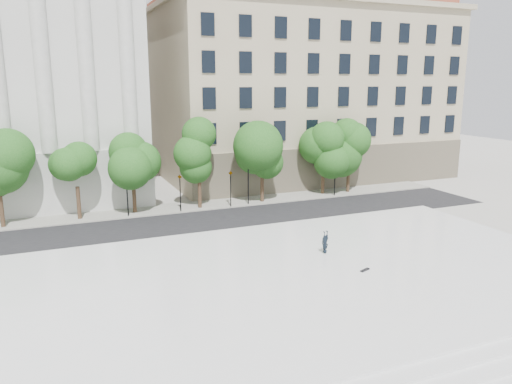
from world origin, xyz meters
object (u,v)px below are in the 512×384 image
Objects in this scene: person_lying at (325,250)px; skateboard at (365,270)px; traffic_light_east at (230,171)px; traffic_light_west at (180,175)px.

skateboard is at bearing -95.08° from person_lying.
skateboard is (1.74, -20.54, -3.25)m from traffic_light_east.
skateboard is at bearing -85.15° from traffic_light_east.
traffic_light_west is 21.90m from skateboard.
traffic_light_east reaches higher than person_lying.
traffic_light_east reaches higher than skateboard.
skateboard is (6.88, -20.54, -3.22)m from traffic_light_west.
person_lying is (1.08, -16.60, -3.07)m from traffic_light_east.
traffic_light_east is at bearing 79.13° from person_lying.
person_lying is at bearing -86.27° from traffic_light_east.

